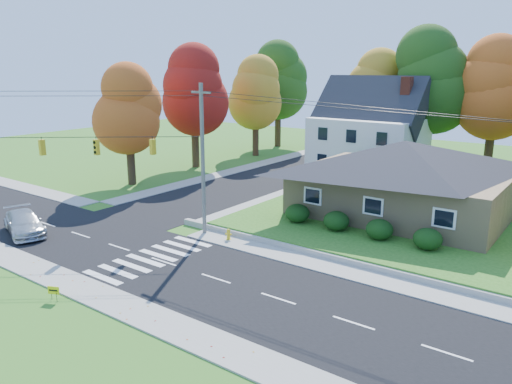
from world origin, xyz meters
TOP-DOWN VIEW (x-y plane):
  - ground at (0.00, 0.00)m, footprint 120.00×120.00m
  - road_main at (0.00, 0.00)m, footprint 90.00×8.00m
  - road_cross at (-8.00, 26.00)m, footprint 8.00×44.00m
  - sidewalk_north at (0.00, 5.00)m, footprint 90.00×2.00m
  - sidewalk_south at (0.00, -5.00)m, footprint 90.00×2.00m
  - lawn at (13.00, 21.00)m, footprint 30.00×30.00m
  - ranch_house at (8.00, 16.00)m, footprint 14.60×10.60m
  - colonial_house at (0.04, 28.00)m, footprint 10.40×8.40m
  - hedge_row at (7.50, 9.80)m, footprint 10.70×1.70m
  - traffic_infrastructure at (-0.15, 1.35)m, footprint 38.10×10.66m
  - tree_lot_0 at (-2.00, 34.00)m, footprint 6.72×6.72m
  - tree_lot_1 at (4.00, 33.00)m, footprint 7.84×7.84m
  - tree_lot_2 at (10.00, 34.00)m, footprint 7.28×7.28m
  - tree_west_0 at (-17.00, 12.00)m, footprint 6.16×6.16m
  - tree_west_1 at (-18.00, 22.00)m, footprint 7.28×7.28m
  - tree_west_2 at (-17.00, 32.00)m, footprint 6.72×6.72m
  - tree_west_3 at (-19.00, 40.00)m, footprint 7.84×7.84m
  - silver_sedan at (-11.26, -2.05)m, footprint 5.53×3.69m
  - white_car at (-6.95, 35.94)m, footprint 1.77×3.89m
  - fire_hydrant at (0.68, 5.09)m, footprint 0.45×0.35m
  - yard_sign at (-0.60, -6.57)m, footprint 0.56×0.28m

SIDE VIEW (x-z plane):
  - ground at x=0.00m, z-range 0.00..0.00m
  - road_main at x=0.00m, z-range 0.00..0.02m
  - road_cross at x=-8.00m, z-range 0.00..0.02m
  - sidewalk_north at x=0.00m, z-range 0.00..0.08m
  - sidewalk_south at x=0.00m, z-range 0.00..0.08m
  - lawn at x=13.00m, z-range 0.00..0.50m
  - fire_hydrant at x=0.68m, z-range -0.02..0.77m
  - yard_sign at x=-0.60m, z-range 0.16..0.91m
  - white_car at x=-6.95m, z-range 0.02..1.26m
  - silver_sedan at x=-11.26m, z-range 0.02..1.51m
  - hedge_row at x=7.50m, z-range 0.50..1.77m
  - ranch_house at x=8.00m, z-range 0.57..5.97m
  - colonial_house at x=0.04m, z-range -0.22..9.38m
  - traffic_infrastructure at x=-0.15m, z-range 0.15..10.15m
  - tree_west_0 at x=-17.00m, z-range 1.42..12.89m
  - tree_west_2 at x=-17.00m, z-range 1.55..14.06m
  - tree_lot_0 at x=-2.00m, z-range 2.05..14.56m
  - tree_west_1 at x=-18.00m, z-range 1.68..15.24m
  - tree_lot_2 at x=10.00m, z-range 2.18..15.74m
  - tree_west_3 at x=-19.00m, z-range 1.81..16.41m
  - tree_lot_1 at x=4.00m, z-range 2.31..16.91m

